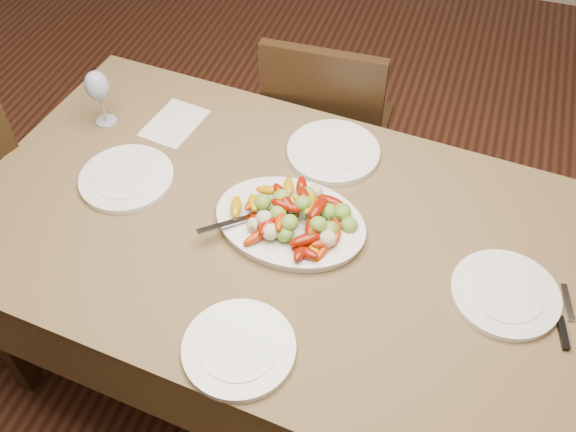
# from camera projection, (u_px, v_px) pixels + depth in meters

# --- Properties ---
(floor) EXTENTS (6.00, 6.00, 0.00)m
(floor) POSITION_uv_depth(u_px,v_px,m) (241.00, 373.00, 2.31)
(floor) COLOR #3A1D11
(floor) RESTS_ON ground
(dining_table) EXTENTS (1.92, 1.19, 0.76)m
(dining_table) POSITION_uv_depth(u_px,v_px,m) (288.00, 307.00, 2.05)
(dining_table) COLOR brown
(dining_table) RESTS_ON ground
(chair_far) EXTENTS (0.43, 0.43, 0.95)m
(chair_far) POSITION_uv_depth(u_px,v_px,m) (330.00, 129.00, 2.48)
(chair_far) COLOR black
(chair_far) RESTS_ON ground
(serving_platter) EXTENTS (0.44, 0.34, 0.02)m
(serving_platter) POSITION_uv_depth(u_px,v_px,m) (290.00, 224.00, 1.77)
(serving_platter) COLOR white
(serving_platter) RESTS_ON dining_table
(roasted_vegetables) EXTENTS (0.36, 0.26, 0.09)m
(roasted_vegetables) POSITION_uv_depth(u_px,v_px,m) (290.00, 210.00, 1.73)
(roasted_vegetables) COLOR #730F02
(roasted_vegetables) RESTS_ON serving_platter
(serving_spoon) EXTENTS (0.24, 0.24, 0.03)m
(serving_spoon) POSITION_uv_depth(u_px,v_px,m) (263.00, 217.00, 1.74)
(serving_spoon) COLOR #9EA0A8
(serving_spoon) RESTS_ON serving_platter
(plate_left) EXTENTS (0.28, 0.28, 0.02)m
(plate_left) POSITION_uv_depth(u_px,v_px,m) (127.00, 178.00, 1.89)
(plate_left) COLOR white
(plate_left) RESTS_ON dining_table
(plate_right) EXTENTS (0.27, 0.27, 0.02)m
(plate_right) POSITION_uv_depth(u_px,v_px,m) (505.00, 294.00, 1.62)
(plate_right) COLOR white
(plate_right) RESTS_ON dining_table
(plate_far) EXTENTS (0.29, 0.29, 0.02)m
(plate_far) POSITION_uv_depth(u_px,v_px,m) (333.00, 152.00, 1.97)
(plate_far) COLOR white
(plate_far) RESTS_ON dining_table
(plate_near) EXTENTS (0.27, 0.27, 0.02)m
(plate_near) POSITION_uv_depth(u_px,v_px,m) (239.00, 349.00, 1.51)
(plate_near) COLOR white
(plate_near) RESTS_ON dining_table
(wine_glass) EXTENTS (0.08, 0.08, 0.20)m
(wine_glass) POSITION_uv_depth(u_px,v_px,m) (100.00, 96.00, 2.00)
(wine_glass) COLOR #8C99A5
(wine_glass) RESTS_ON dining_table
(menu_card) EXTENTS (0.18, 0.23, 0.00)m
(menu_card) POSITION_uv_depth(u_px,v_px,m) (174.00, 123.00, 2.07)
(menu_card) COLOR silver
(menu_card) RESTS_ON dining_table
(table_knife) EXTENTS (0.06, 0.20, 0.01)m
(table_knife) POSITION_uv_depth(u_px,v_px,m) (565.00, 319.00, 1.57)
(table_knife) COLOR #9EA0A8
(table_knife) RESTS_ON dining_table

